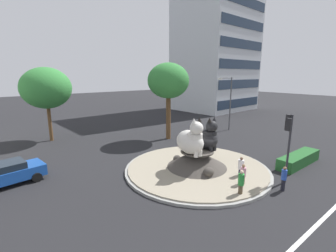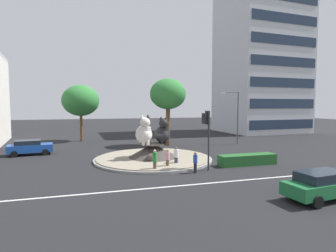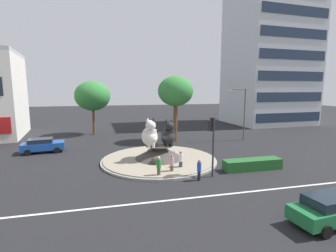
# 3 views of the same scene
# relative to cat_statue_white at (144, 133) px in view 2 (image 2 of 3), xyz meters

# --- Properties ---
(ground_plane) EXTENTS (160.00, 160.00, 0.00)m
(ground_plane) POSITION_rel_cat_statue_white_xyz_m (0.88, 0.25, -2.55)
(ground_plane) COLOR black
(lane_centreline) EXTENTS (112.00, 0.20, 0.01)m
(lane_centreline) POSITION_rel_cat_statue_white_xyz_m (0.88, -8.21, -2.55)
(lane_centreline) COLOR silver
(lane_centreline) RESTS_ON ground
(roundabout_island) EXTENTS (10.87, 10.87, 1.55)m
(roundabout_island) POSITION_rel_cat_statue_white_xyz_m (0.88, 0.24, -2.04)
(roundabout_island) COLOR gray
(roundabout_island) RESTS_ON ground
(cat_statue_white) EXTENTS (1.79, 2.77, 2.73)m
(cat_statue_white) POSITION_rel_cat_statue_white_xyz_m (0.00, 0.00, 0.00)
(cat_statue_white) COLOR silver
(cat_statue_white) RESTS_ON roundabout_island
(cat_statue_black) EXTENTS (1.70, 2.52, 2.53)m
(cat_statue_black) POSITION_rel_cat_statue_white_xyz_m (1.78, 0.12, -0.07)
(cat_statue_black) COLOR black
(cat_statue_black) RESTS_ON roundabout_island
(traffic_light_mast) EXTENTS (0.71, 0.57, 4.64)m
(traffic_light_mast) POSITION_rel_cat_statue_white_xyz_m (3.97, -4.89, 0.86)
(traffic_light_mast) COLOR #2D2D33
(traffic_light_mast) RESTS_ON ground
(office_tower) EXTENTS (15.04, 12.87, 28.49)m
(office_tower) POSITION_rel_cat_statue_white_xyz_m (26.85, 21.06, 11.70)
(office_tower) COLOR silver
(office_tower) RESTS_ON ground
(clipped_hedge_strip) EXTENTS (5.06, 1.20, 0.90)m
(clipped_hedge_strip) POSITION_rel_cat_statue_white_xyz_m (8.08, -4.12, -2.10)
(clipped_hedge_strip) COLOR #235B28
(clipped_hedge_strip) RESTS_ON ground
(broadleaf_tree_behind_island) EXTENTS (5.10, 5.10, 7.90)m
(broadleaf_tree_behind_island) POSITION_rel_cat_statue_white_xyz_m (-5.82, 15.99, 3.17)
(broadleaf_tree_behind_island) COLOR brown
(broadleaf_tree_behind_island) RESTS_ON ground
(second_tree_near_tower) EXTENTS (4.49, 4.49, 8.39)m
(second_tree_near_tower) POSITION_rel_cat_statue_white_xyz_m (4.76, 8.60, 3.86)
(second_tree_near_tower) COLOR brown
(second_tree_near_tower) RESTS_ON ground
(streetlight_arm) EXTENTS (2.58, 0.24, 6.80)m
(streetlight_arm) POSITION_rel_cat_statue_white_xyz_m (13.40, 7.03, 1.48)
(streetlight_arm) COLOR #4C4C51
(streetlight_arm) RESTS_ON ground
(pedestrian_green_shirt) EXTENTS (0.35, 0.35, 1.72)m
(pedestrian_green_shirt) POSITION_rel_cat_statue_white_xyz_m (-0.06, -4.30, -1.63)
(pedestrian_green_shirt) COLOR brown
(pedestrian_green_shirt) RESTS_ON ground
(pedestrian_pink_shirt) EXTENTS (0.35, 0.35, 1.58)m
(pedestrian_pink_shirt) POSITION_rel_cat_statue_white_xyz_m (1.14, -3.63, -1.72)
(pedestrian_pink_shirt) COLOR brown
(pedestrian_pink_shirt) RESTS_ON ground
(pedestrian_white_shirt) EXTENTS (0.40, 0.40, 1.60)m
(pedestrian_white_shirt) POSITION_rel_cat_statue_white_xyz_m (2.14, -2.78, -1.72)
(pedestrian_white_shirt) COLOR #33384C
(pedestrian_white_shirt) RESTS_ON ground
(pedestrian_blue_shirt) EXTENTS (0.32, 0.32, 1.60)m
(pedestrian_blue_shirt) POSITION_rel_cat_statue_white_xyz_m (2.78, -5.46, -1.70)
(pedestrian_blue_shirt) COLOR black
(pedestrian_blue_shirt) RESTS_ON ground
(sedan_on_far_lane) EXTENTS (4.42, 2.53, 1.52)m
(sedan_on_far_lane) POSITION_rel_cat_statue_white_xyz_m (-10.64, 6.28, -1.74)
(sedan_on_far_lane) COLOR #19479E
(sedan_on_far_lane) RESTS_ON ground
(hatchback_near_shophouse) EXTENTS (4.89, 2.28, 1.53)m
(hatchback_near_shophouse) POSITION_rel_cat_statue_white_xyz_m (7.30, -12.72, -1.74)
(hatchback_near_shophouse) COLOR #1E6B38
(hatchback_near_shophouse) RESTS_ON ground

